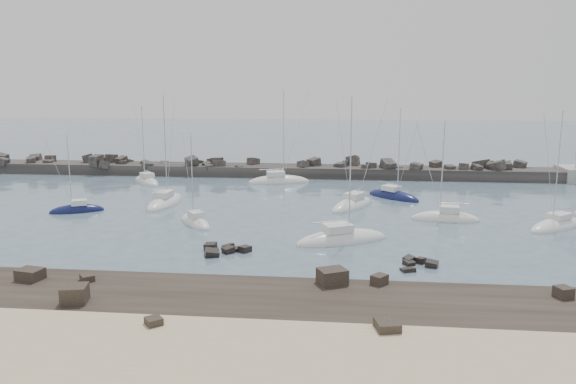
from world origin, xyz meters
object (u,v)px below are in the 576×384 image
Objects in this scene: sailboat_1 at (147,182)px; sailboat_2 at (77,211)px; sailboat_3 at (165,203)px; sailboat_7 at (342,240)px; sailboat_9 at (445,219)px; sailboat_11 at (556,226)px; sailboat_4 at (279,182)px; sailboat_8 at (393,197)px; sailboat_6 at (352,206)px; sailboat_5 at (195,223)px.

sailboat_1 reaches higher than sailboat_2.
sailboat_7 is at bearing -33.55° from sailboat_3.
sailboat_11 is at bearing -10.77° from sailboat_9.
sailboat_3 reaches higher than sailboat_9.
sailboat_9 reaches higher than sailboat_2.
sailboat_8 is (17.90, -10.70, -0.01)m from sailboat_4.
sailboat_9 is at bearing -68.31° from sailboat_8.
sailboat_4 reaches higher than sailboat_3.
sailboat_6 is 1.17× the size of sailboat_9.
sailboat_3 is 25.38m from sailboat_6.
sailboat_8 reaches higher than sailboat_5.
sailboat_2 is 0.68× the size of sailboat_3.
sailboat_7 is (10.75, -34.32, -0.00)m from sailboat_4.
sailboat_4 is at bearing 149.13° from sailboat_8.
sailboat_2 is at bearing -169.32° from sailboat_6.
sailboat_6 is at bearing -55.38° from sailboat_4.
sailboat_2 is 0.78× the size of sailboat_8.
sailboat_7 reaches higher than sailboat_3.
sailboat_2 is 0.67× the size of sailboat_4.
sailboat_6 is (18.36, 11.19, 0.01)m from sailboat_5.
sailboat_6 is at bearing 31.36° from sailboat_5.
sailboat_6 is at bearing 159.55° from sailboat_11.
sailboat_3 is at bearing 171.63° from sailboat_9.
sailboat_3 is at bearing -177.86° from sailboat_6.
sailboat_11 reaches higher than sailboat_5.
sailboat_7 reaches higher than sailboat_5.
sailboat_4 is 43.59m from sailboat_11.
sailboat_4 is at bearing 107.39° from sailboat_7.
sailboat_7 reaches higher than sailboat_1.
sailboat_11 is at bearing 3.61° from sailboat_5.
sailboat_4 is at bearing 53.92° from sailboat_3.
sailboat_7 reaches higher than sailboat_8.
sailboat_8 is (41.01, 13.31, 0.00)m from sailboat_2.
sailboat_2 is at bearing -133.90° from sailboat_4.
sailboat_6 is at bearing 150.32° from sailboat_9.
sailboat_7 is at bearing -139.22° from sailboat_9.
sailboat_5 is (16.75, -4.57, -0.00)m from sailboat_2.
sailboat_1 is 1.19× the size of sailboat_5.
sailboat_7 is 25.66m from sailboat_11.
sailboat_2 is 17.36m from sailboat_5.
sailboat_11 is at bearing 19.00° from sailboat_7.
sailboat_4 is 1.13× the size of sailboat_11.
sailboat_5 is 0.76× the size of sailboat_6.
sailboat_7 is 1.16× the size of sailboat_8.
sailboat_7 is at bearing -16.94° from sailboat_2.
sailboat_7 is 16.27m from sailboat_9.
sailboat_5 is 18.04m from sailboat_7.
sailboat_5 is 0.72× the size of sailboat_7.
sailboat_7 is (17.10, -5.74, 0.01)m from sailboat_5.
sailboat_8 is at bearing 111.69° from sailboat_9.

